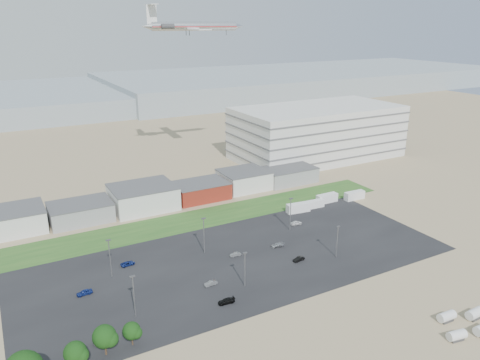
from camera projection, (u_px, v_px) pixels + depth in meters
ground at (259, 300)px, 112.54m from camera, size 700.00×700.00×0.00m
parking_lot at (238, 260)px, 131.42m from camera, size 120.00×50.00×0.01m
grass_strip at (179, 223)px, 155.71m from camera, size 160.00×16.00×0.02m
hills_backdrop at (106, 97)px, 390.86m from camera, size 700.00×200.00×9.00m
building_row at (112, 203)px, 162.45m from camera, size 170.00×20.00×8.00m
parking_garage at (317, 132)px, 228.45m from camera, size 80.00×40.00×25.00m
storage_tank_nw at (447, 316)px, 104.30m from camera, size 4.24×2.25×2.49m
storage_tank_ne at (475, 313)px, 105.26m from camera, size 4.44×2.36×2.61m
storage_tank_sw at (457, 335)px, 98.08m from camera, size 4.31×2.67×2.41m
box_trailer_a at (298, 208)px, 164.37m from camera, size 8.67×3.63×3.16m
box_trailer_b at (314, 204)px, 168.41m from camera, size 7.30×2.54×2.71m
box_trailer_c at (327, 198)px, 173.28m from camera, size 8.45×2.69×3.16m
box_trailer_d at (354, 195)px, 176.22m from camera, size 8.21×2.74×3.06m
tree_mid at (75, 355)px, 88.87m from camera, size 4.69×4.69×7.04m
tree_right at (105, 339)px, 92.94m from camera, size 5.07×5.07×7.61m
tree_near at (132, 333)px, 96.03m from camera, size 4.01×4.01×6.02m
lightpole_front_l at (134, 297)px, 104.52m from camera, size 1.24×0.52×10.53m
lightpole_front_m at (245, 269)px, 117.08m from camera, size 1.11×0.46×9.48m
lightpole_front_r at (337, 242)px, 131.86m from camera, size 1.12×0.47×9.52m
lightpole_back_l at (110, 258)px, 121.36m from camera, size 1.25×0.52×10.65m
lightpole_back_m at (204, 236)px, 134.06m from camera, size 1.28×0.53×10.88m
lightpole_back_r at (290, 214)px, 148.77m from camera, size 1.29×0.54×10.96m
airliner at (195, 26)px, 198.90m from camera, size 48.10×34.39×13.64m
parked_car_1 at (299, 259)px, 130.86m from camera, size 3.68×1.71×1.17m
parked_car_3 at (226, 301)px, 111.14m from camera, size 4.25×2.02×1.20m
parked_car_4 at (211, 283)px, 118.76m from camera, size 3.51×1.41×1.14m
parked_car_5 at (84, 292)px, 114.62m from camera, size 3.94×1.85×1.30m
parked_car_7 at (235, 254)px, 133.58m from camera, size 3.38×1.44×1.08m
parked_car_8 at (296, 223)px, 154.27m from camera, size 3.97×1.89×1.31m
parked_car_9 at (128, 264)px, 128.52m from camera, size 4.08×2.21×1.09m
parked_car_10 at (104, 339)px, 97.80m from camera, size 4.60×2.08×1.31m
parked_car_12 at (277, 245)px, 139.04m from camera, size 4.21×2.11×1.18m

